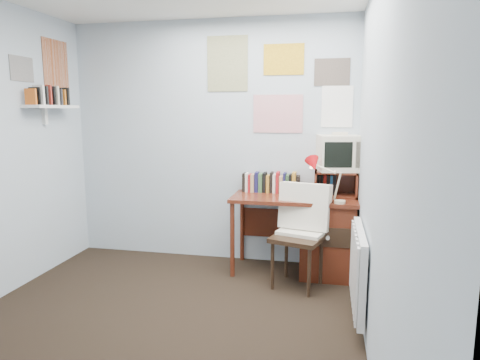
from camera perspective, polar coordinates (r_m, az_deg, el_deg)
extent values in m
plane|color=black|center=(3.27, -12.36, -19.94)|extent=(3.50, 3.50, 0.00)
cube|color=#A5B4BD|center=(4.52, -3.86, 5.01)|extent=(3.00, 0.02, 2.50)
cube|color=#A5B4BD|center=(2.63, 17.95, 1.49)|extent=(0.02, 3.50, 2.50)
cube|color=#5C2415|center=(4.17, 7.21, -2.46)|extent=(1.20, 0.55, 0.03)
cube|color=#5C2415|center=(4.25, 11.59, -7.64)|extent=(0.50, 0.50, 0.72)
cylinder|color=#5C2415|center=(4.12, -1.03, -8.00)|extent=(0.04, 0.04, 0.72)
cylinder|color=#5C2415|center=(4.56, 0.28, -6.28)|extent=(0.04, 0.04, 0.72)
cube|color=#5C2415|center=(4.51, 4.21, -5.73)|extent=(0.64, 0.02, 0.30)
cube|color=black|center=(3.89, 7.69, -7.72)|extent=(0.57, 0.56, 0.91)
cube|color=red|center=(3.91, 13.25, -0.47)|extent=(0.27, 0.24, 0.36)
cube|color=#5C2415|center=(4.24, 12.64, -0.45)|extent=(0.40, 0.30, 0.25)
cube|color=beige|center=(4.22, 13.10, 3.74)|extent=(0.45, 0.43, 0.37)
cube|color=#5C2415|center=(4.35, 4.29, -0.21)|extent=(0.60, 0.14, 0.22)
cube|color=white|center=(3.36, 15.54, -11.36)|extent=(0.09, 0.80, 0.60)
cube|color=white|center=(4.52, -23.84, 8.94)|extent=(0.20, 0.62, 0.24)
cube|color=white|center=(4.37, 5.13, 12.72)|extent=(1.20, 0.01, 0.90)
cube|color=white|center=(4.60, -25.14, 13.61)|extent=(0.01, 0.70, 0.60)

